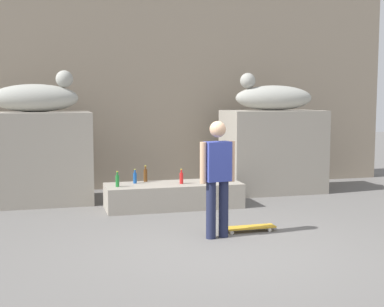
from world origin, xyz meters
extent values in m
plane|color=#605E5B|center=(0.00, 0.00, 0.00)|extent=(40.00, 40.00, 0.00)
cube|color=gray|center=(0.00, 5.20, 3.39)|extent=(11.33, 0.60, 6.77)
cube|color=gray|center=(-2.40, 3.70, 0.86)|extent=(2.03, 1.16, 1.72)
cube|color=gray|center=(2.40, 3.70, 0.86)|extent=(2.03, 1.16, 1.72)
ellipsoid|color=#9B9C93|center=(-2.40, 3.70, 1.98)|extent=(1.65, 0.72, 0.52)
sphere|color=#9B9C93|center=(-1.85, 3.64, 2.34)|extent=(0.32, 0.32, 0.32)
ellipsoid|color=#9B9C93|center=(2.40, 3.70, 1.98)|extent=(1.68, 0.87, 0.52)
sphere|color=#9B9C93|center=(1.86, 3.81, 2.34)|extent=(0.32, 0.32, 0.32)
cube|color=gray|center=(0.00, 2.64, 0.22)|extent=(2.46, 0.85, 0.44)
cylinder|color=#1E233F|center=(0.03, 0.42, 0.41)|extent=(0.14, 0.14, 0.82)
cylinder|color=#1E233F|center=(0.23, 0.45, 0.41)|extent=(0.14, 0.14, 0.82)
cube|color=#333F99|center=(0.13, 0.44, 1.10)|extent=(0.39, 0.25, 0.56)
sphere|color=tan|center=(0.13, 0.44, 1.55)|extent=(0.23, 0.23, 0.23)
cylinder|color=tan|center=(-0.09, 0.40, 1.09)|extent=(0.09, 0.09, 0.58)
cylinder|color=tan|center=(0.35, 0.47, 1.09)|extent=(0.09, 0.09, 0.58)
cube|color=gold|center=(0.69, 0.63, 0.07)|extent=(0.80, 0.21, 0.02)
cylinder|color=white|center=(0.99, 0.71, 0.03)|extent=(0.06, 0.03, 0.06)
cylinder|color=white|center=(0.99, 0.57, 0.03)|extent=(0.06, 0.03, 0.06)
cylinder|color=white|center=(0.39, 0.70, 0.03)|extent=(0.06, 0.03, 0.06)
cylinder|color=white|center=(0.39, 0.56, 0.03)|extent=(0.06, 0.03, 0.06)
cylinder|color=#194C99|center=(-0.67, 2.83, 0.54)|extent=(0.07, 0.07, 0.19)
cylinder|color=#194C99|center=(-0.67, 2.83, 0.66)|extent=(0.03, 0.03, 0.06)
cylinder|color=yellow|center=(-0.67, 2.83, 0.70)|extent=(0.04, 0.04, 0.01)
cylinder|color=#1E722D|center=(-1.03, 2.53, 0.54)|extent=(0.06, 0.06, 0.20)
cylinder|color=#1E722D|center=(-1.03, 2.53, 0.68)|extent=(0.03, 0.03, 0.06)
cylinder|color=yellow|center=(-1.03, 2.53, 0.71)|extent=(0.04, 0.04, 0.01)
cylinder|color=red|center=(0.13, 2.56, 0.54)|extent=(0.07, 0.07, 0.20)
cylinder|color=red|center=(0.13, 2.56, 0.67)|extent=(0.03, 0.03, 0.06)
cylinder|color=yellow|center=(0.13, 2.56, 0.71)|extent=(0.04, 0.04, 0.01)
cylinder|color=#593314|center=(-0.45, 2.97, 0.56)|extent=(0.07, 0.07, 0.23)
cylinder|color=#593314|center=(-0.45, 2.97, 0.70)|extent=(0.03, 0.03, 0.06)
cylinder|color=yellow|center=(-0.45, 2.97, 0.74)|extent=(0.04, 0.04, 0.01)
camera|label=1|loc=(-2.15, -6.70, 2.01)|focal=50.07mm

